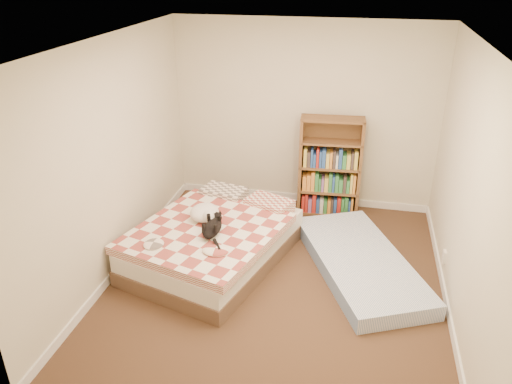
% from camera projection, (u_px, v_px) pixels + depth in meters
% --- Properties ---
extents(room, '(3.51, 4.01, 2.51)m').
position_uv_depth(room, '(278.00, 180.00, 4.87)').
color(room, '#402A1B').
rests_on(room, ground).
extents(bed, '(1.87, 2.26, 0.52)m').
position_uv_depth(bed, '(215.00, 240.00, 5.71)').
color(bed, brown).
rests_on(bed, room).
extents(bookshelf, '(0.82, 0.32, 1.34)m').
position_uv_depth(bookshelf, '(329.00, 178.00, 6.62)').
color(bookshelf, brown).
rests_on(bookshelf, room).
extents(floor_mattress, '(1.65, 2.19, 0.18)m').
position_uv_depth(floor_mattress, '(360.00, 263.00, 5.55)').
color(floor_mattress, '#7492C1').
rests_on(floor_mattress, room).
extents(black_cat, '(0.24, 0.68, 0.15)m').
position_uv_depth(black_cat, '(213.00, 227.00, 5.37)').
color(black_cat, black).
rests_on(black_cat, bed).
extents(white_dog, '(0.37, 0.40, 0.18)m').
position_uv_depth(white_dog, '(205.00, 213.00, 5.62)').
color(white_dog, silver).
rests_on(white_dog, bed).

